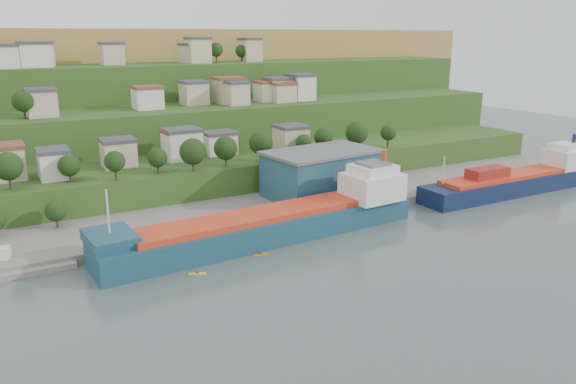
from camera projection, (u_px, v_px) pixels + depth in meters
ground at (261, 258)px, 118.97m from camera, size 500.00×500.00×0.00m
quay at (281, 209)px, 151.89m from camera, size 220.00×26.00×4.00m
hillside at (100, 136)px, 260.89m from camera, size 360.00×211.39×96.00m
cargo_ship_near at (276, 225)px, 129.61m from camera, size 78.72×17.39×20.06m
cargo_ship_far at (517, 183)px, 168.70m from camera, size 64.85×10.88×17.61m
warehouse at (322, 173)px, 156.90m from camera, size 32.90×22.28×12.80m
dinghy at (14, 260)px, 113.61m from camera, size 3.90×1.65×0.77m
kayak_orange at (261, 254)px, 120.44m from camera, size 3.45×1.15×0.85m
kayak_yellow at (198, 273)px, 110.72m from camera, size 3.41×2.00×0.87m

